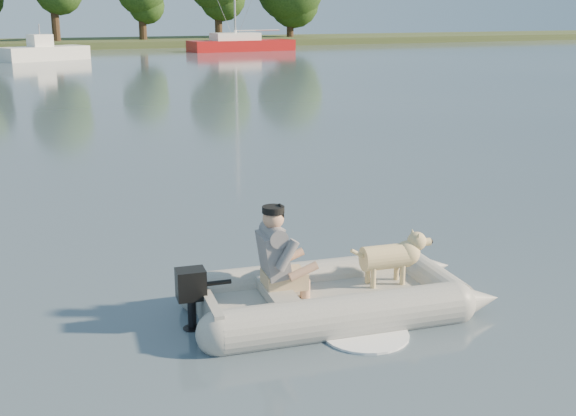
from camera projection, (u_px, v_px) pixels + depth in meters
name	position (u px, v px, depth m)	size (l,w,h in m)	color
water	(334.00, 313.00, 7.98)	(160.00, 160.00, 0.00)	slate
shore_bank	(11.00, 45.00, 62.74)	(160.00, 12.00, 0.70)	#47512D
dinghy	(336.00, 262.00, 7.89)	(4.43, 2.96, 1.34)	gray
man	(275.00, 251.00, 7.70)	(0.70, 0.60, 1.04)	slate
dog	(386.00, 261.00, 8.13)	(0.90, 0.32, 0.60)	tan
outboard_motor	(191.00, 302.00, 7.51)	(0.40, 0.28, 0.76)	black
motorboat	(43.00, 43.00, 47.25)	(5.81, 2.24, 2.46)	white
sailboat	(240.00, 44.00, 58.11)	(8.71, 3.16, 11.76)	#A21212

